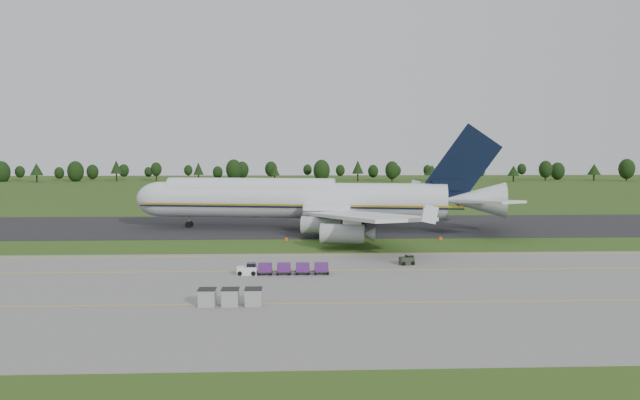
{
  "coord_description": "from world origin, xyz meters",
  "views": [
    {
      "loc": [
        -1.93,
        -104.68,
        16.19
      ],
      "look_at": [
        2.57,
        2.0,
        7.67
      ],
      "focal_mm": 35.0,
      "sensor_mm": 36.0,
      "label": 1
    }
  ],
  "objects_px": {
    "uld_row": "(230,297)",
    "edge_markers": "(364,239)",
    "aircraft": "(306,200)",
    "baggage_train": "(282,269)",
    "utility_cart": "(407,261)"
  },
  "relations": [
    {
      "from": "uld_row",
      "to": "edge_markers",
      "type": "bearing_deg",
      "value": 67.49
    },
    {
      "from": "aircraft",
      "to": "edge_markers",
      "type": "height_order",
      "value": "aircraft"
    },
    {
      "from": "utility_cart",
      "to": "uld_row",
      "type": "xyz_separation_m",
      "value": [
        -22.57,
        -22.32,
        0.37
      ]
    },
    {
      "from": "utility_cart",
      "to": "uld_row",
      "type": "distance_m",
      "value": 31.75
    },
    {
      "from": "uld_row",
      "to": "edge_markers",
      "type": "relative_size",
      "value": 0.23
    },
    {
      "from": "utility_cart",
      "to": "edge_markers",
      "type": "distance_m",
      "value": 24.28
    },
    {
      "from": "aircraft",
      "to": "utility_cart",
      "type": "bearing_deg",
      "value": -71.72
    },
    {
      "from": "aircraft",
      "to": "utility_cart",
      "type": "relative_size",
      "value": 35.25
    },
    {
      "from": "uld_row",
      "to": "edge_markers",
      "type": "distance_m",
      "value": 50.2
    },
    {
      "from": "utility_cart",
      "to": "uld_row",
      "type": "bearing_deg",
      "value": -135.31
    },
    {
      "from": "baggage_train",
      "to": "uld_row",
      "type": "bearing_deg",
      "value": -107.4
    },
    {
      "from": "aircraft",
      "to": "baggage_train",
      "type": "relative_size",
      "value": 6.45
    },
    {
      "from": "aircraft",
      "to": "uld_row",
      "type": "xyz_separation_m",
      "value": [
        -9.23,
        -62.7,
        -5.18
      ]
    },
    {
      "from": "edge_markers",
      "to": "uld_row",
      "type": "bearing_deg",
      "value": -112.51
    },
    {
      "from": "baggage_train",
      "to": "aircraft",
      "type": "bearing_deg",
      "value": 84.87
    }
  ]
}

